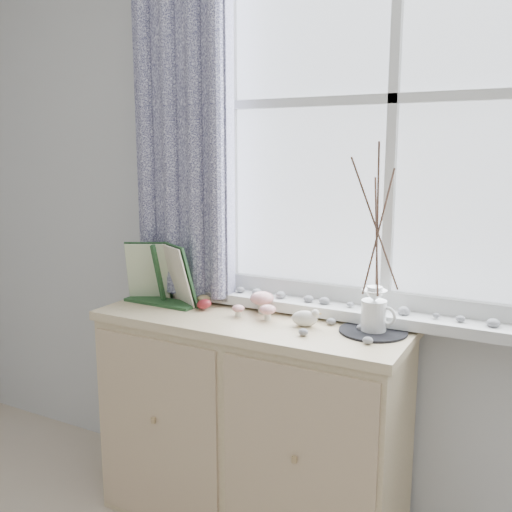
# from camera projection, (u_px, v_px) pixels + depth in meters

# --- Properties ---
(sideboard) EXTENTS (1.20, 0.45, 0.85)m
(sideboard) POSITION_uv_depth(u_px,v_px,m) (250.00, 422.00, 2.22)
(sideboard) COLOR beige
(sideboard) RESTS_ON ground
(botanical_book) EXTENTS (0.38, 0.14, 0.26)m
(botanical_book) POSITION_uv_depth(u_px,v_px,m) (156.00, 274.00, 2.30)
(botanical_book) COLOR #1F4121
(botanical_book) RESTS_ON sideboard
(toadstool_cluster) EXTENTS (0.18, 0.15, 0.09)m
(toadstool_cluster) POSITION_uv_depth(u_px,v_px,m) (261.00, 303.00, 2.17)
(toadstool_cluster) COLOR silver
(toadstool_cluster) RESTS_ON sideboard
(wooden_eggs) EXTENTS (0.13, 0.17, 0.06)m
(wooden_eggs) POSITION_uv_depth(u_px,v_px,m) (204.00, 299.00, 2.32)
(wooden_eggs) COLOR tan
(wooden_eggs) RESTS_ON sideboard
(songbird_figurine) EXTENTS (0.13, 0.09, 0.06)m
(songbird_figurine) POSITION_uv_depth(u_px,v_px,m) (305.00, 317.00, 2.04)
(songbird_figurine) COLOR white
(songbird_figurine) RESTS_ON sideboard
(crocheted_doily) EXTENTS (0.24, 0.24, 0.01)m
(crocheted_doily) POSITION_uv_depth(u_px,v_px,m) (373.00, 331.00, 1.98)
(crocheted_doily) COLOR black
(crocheted_doily) RESTS_ON sideboard
(twig_pitcher) EXTENTS (0.29, 0.29, 0.66)m
(twig_pitcher) POSITION_uv_depth(u_px,v_px,m) (377.00, 224.00, 1.91)
(twig_pitcher) COLOR white
(twig_pitcher) RESTS_ON crocheted_doily
(sideboard_pebbles) EXTENTS (0.33, 0.23, 0.02)m
(sideboard_pebbles) POSITION_uv_depth(u_px,v_px,m) (333.00, 327.00, 2.00)
(sideboard_pebbles) COLOR gray
(sideboard_pebbles) RESTS_ON sideboard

